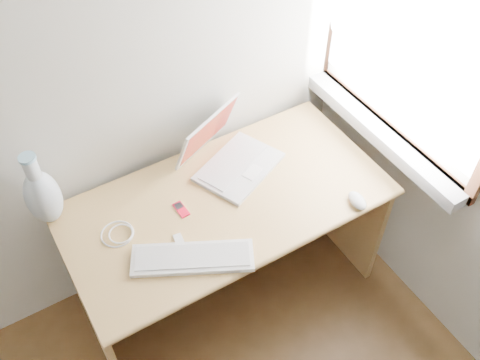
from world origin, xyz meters
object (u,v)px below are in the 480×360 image
external_keyboard (193,258)px  vase (43,195)px  laptop (233,153)px  desk (217,217)px

external_keyboard → vase: 0.62m
laptop → external_keyboard: 0.53m
external_keyboard → vase: size_ratio=1.34×
desk → vase: bearing=163.5°
external_keyboard → vase: (-0.39, 0.46, 0.13)m
desk → external_keyboard: size_ratio=2.86×
desk → laptop: size_ratio=3.13×
laptop → external_keyboard: laptop is taller
laptop → vase: bearing=148.9°
laptop → external_keyboard: (-0.39, -0.36, -0.04)m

